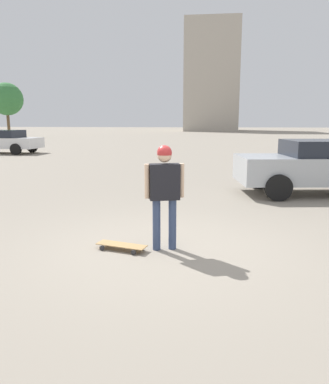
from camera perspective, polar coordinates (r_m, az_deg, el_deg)
The scene contains 7 objects.
ground_plane at distance 5.86m, azimuth 0.00°, elevation -8.69°, with size 220.00×220.00×0.00m, color gray.
person at distance 5.60m, azimuth 0.00°, elevation 0.92°, with size 0.31×0.58×1.60m.
skateboard at distance 5.83m, azimuth -6.56°, elevation -8.10°, with size 0.44×0.82×0.09m.
car_parked_near at distance 10.85m, azimuth 22.35°, elevation 3.71°, with size 2.37×4.39×1.45m.
car_parked_far at distance 24.96m, azimuth -23.41°, elevation 7.14°, with size 2.23×4.64×1.40m.
building_block_distant at distance 77.39m, azimuth 7.17°, elevation 16.71°, with size 15.15×10.00×20.03m.
tree_distant at distance 45.39m, azimuth -22.92°, elevation 12.89°, with size 3.50×3.50×6.03m.
Camera 1 is at (-5.48, -0.66, 1.95)m, focal length 35.00 mm.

